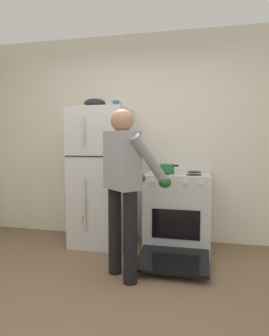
# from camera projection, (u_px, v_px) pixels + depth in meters

# --- Properties ---
(ground) EXTENTS (8.00, 8.00, 0.00)m
(ground) POSITION_uv_depth(u_px,v_px,m) (87.00, 315.00, 2.25)
(ground) COLOR brown
(kitchen_wall_back) EXTENTS (6.00, 0.10, 2.70)m
(kitchen_wall_back) POSITION_uv_depth(u_px,v_px,m) (140.00, 138.00, 4.02)
(kitchen_wall_back) COLOR silver
(kitchen_wall_back) RESTS_ON ground
(refrigerator) EXTENTS (0.68, 0.72, 1.72)m
(refrigerator) POSITION_uv_depth(u_px,v_px,m) (102.00, 177.00, 3.79)
(refrigerator) COLOR silver
(refrigerator) RESTS_ON ground
(stove_range) EXTENTS (0.76, 1.23, 0.93)m
(stove_range) POSITION_uv_depth(u_px,v_px,m) (178.00, 212.00, 3.59)
(stove_range) COLOR silver
(stove_range) RESTS_ON ground
(person_cook) EXTENTS (0.65, 0.68, 1.60)m
(person_cook) POSITION_uv_depth(u_px,v_px,m) (125.00, 179.00, 2.80)
(person_cook) COLOR black
(person_cook) RESTS_ON ground
(red_pot) EXTENTS (0.32, 0.22, 0.11)m
(red_pot) POSITION_uv_depth(u_px,v_px,m) (165.00, 168.00, 3.55)
(red_pot) COLOR #236638
(red_pot) RESTS_ON stove_range
(coffee_mug) EXTENTS (0.11, 0.08, 0.10)m
(coffee_mug) POSITION_uv_depth(u_px,v_px,m) (116.00, 104.00, 3.71)
(coffee_mug) COLOR #2D6093
(coffee_mug) RESTS_ON refrigerator
(mixing_bowl) EXTENTS (0.27, 0.27, 0.12)m
(mixing_bowl) POSITION_uv_depth(u_px,v_px,m) (95.00, 103.00, 3.72)
(mixing_bowl) COLOR black
(mixing_bowl) RESTS_ON refrigerator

